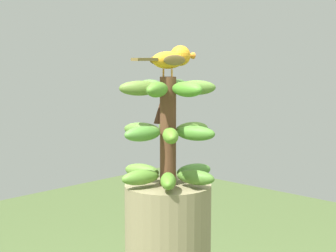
% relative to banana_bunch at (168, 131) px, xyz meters
% --- Properties ---
extents(banana_bunch, '(0.29, 0.29, 0.31)m').
position_rel_banana_bunch_xyz_m(banana_bunch, '(0.00, 0.00, 0.00)').
color(banana_bunch, brown).
rests_on(banana_bunch, banana_tree).
extents(perched_bird, '(0.22, 0.07, 0.09)m').
position_rel_banana_bunch_xyz_m(perched_bird, '(0.02, -0.00, 0.20)').
color(perched_bird, '#C68933').
rests_on(perched_bird, banana_bunch).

